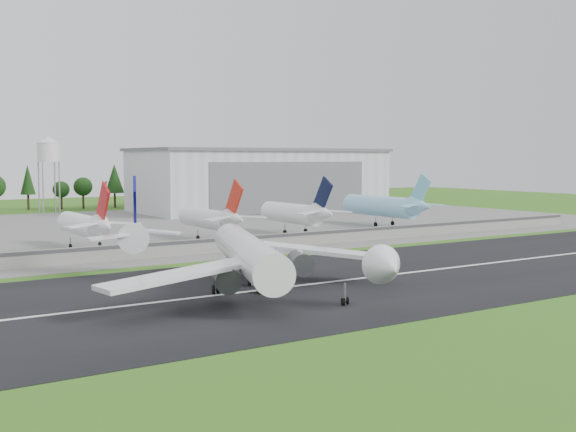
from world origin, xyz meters
TOP-DOWN VIEW (x-y plane):
  - ground at (0.00, 0.00)m, footprint 600.00×600.00m
  - runway at (0.00, 10.00)m, footprint 320.00×60.00m
  - runway_centerline at (0.00, 10.00)m, footprint 220.00×1.00m
  - apron at (0.00, 120.00)m, footprint 320.00×150.00m
  - blast_fence at (0.00, 54.99)m, footprint 240.00×0.61m
  - hangar_east at (75.00, 164.92)m, footprint 102.00×47.00m
  - water_tower at (-5.00, 185.00)m, footprint 8.40×8.40m
  - utility_poles at (0.00, 200.00)m, footprint 230.00×3.00m
  - treeline at (0.00, 215.00)m, footprint 320.00×16.00m
  - main_airliner at (-20.55, 9.59)m, footprint 53.41×57.28m
  - ground_vehicle at (-18.19, 7.27)m, footprint 4.95×3.39m
  - parked_jet_red_a at (-25.50, 76.51)m, footprint 7.36×31.29m
  - parked_jet_red_b at (7.27, 76.51)m, footprint 7.36×31.29m
  - parked_jet_navy at (33.97, 76.56)m, footprint 7.36×31.29m
  - parked_jet_skyblue at (70.93, 81.61)m, footprint 7.36×37.29m

SIDE VIEW (x-z plane):
  - ground at x=0.00m, z-range 0.00..0.00m
  - utility_poles at x=0.00m, z-range -6.00..6.00m
  - treeline at x=0.00m, z-range -11.00..11.00m
  - runway at x=0.00m, z-range 0.00..0.10m
  - apron at x=0.00m, z-range 0.00..0.10m
  - runway_centerline at x=0.00m, z-range 0.10..0.12m
  - ground_vehicle at x=-18.19m, z-range 0.10..1.36m
  - blast_fence at x=0.00m, z-range 0.06..3.56m
  - main_airliner at x=-20.55m, z-range -4.19..13.98m
  - parked_jet_red_b at x=7.27m, z-range -2.31..14.05m
  - parked_jet_red_a at x=-25.50m, z-range -2.30..14.07m
  - parked_jet_navy at x=33.97m, z-range -2.19..14.45m
  - parked_jet_skyblue at x=70.93m, z-range -2.06..14.96m
  - hangar_east at x=75.00m, z-range 0.03..25.23m
  - water_tower at x=-5.00m, z-range 9.85..39.25m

